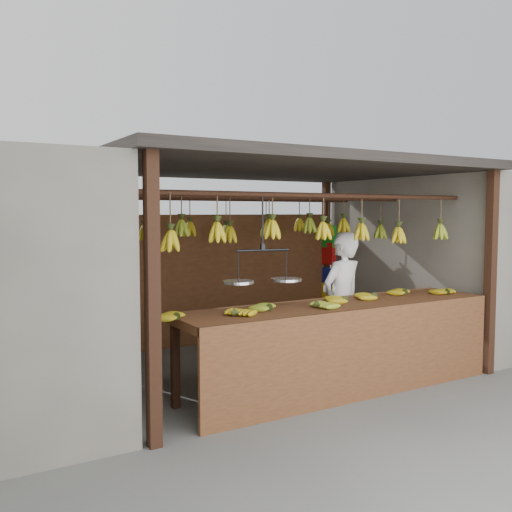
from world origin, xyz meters
TOP-DOWN VIEW (x-y plane):
  - ground at (0.00, 0.00)m, footprint 80.00×80.00m
  - stall at (0.00, 0.33)m, footprint 4.30×3.30m
  - neighbor_right at (3.60, 0.00)m, footprint 3.00×3.00m
  - counter at (0.14, -1.23)m, footprint 3.67×0.80m
  - hanging_bananas at (0.00, 0.01)m, footprint 3.63×2.23m
  - balance_scale at (-0.70, -1.00)m, footprint 0.79×0.36m
  - vendor at (0.60, -0.60)m, footprint 0.65×0.50m
  - bag_bundles at (1.94, 1.35)m, footprint 0.08×0.26m

SIDE VIEW (x-z plane):
  - ground at x=0.00m, z-range 0.00..0.00m
  - counter at x=0.14m, z-range 0.23..1.19m
  - vendor at x=0.60m, z-range 0.00..1.61m
  - bag_bundles at x=1.94m, z-range 0.39..1.62m
  - neighbor_right at x=3.60m, z-range 0.00..2.30m
  - balance_scale at x=-0.70m, z-range 0.79..1.63m
  - hanging_bananas at x=0.00m, z-range 1.43..1.81m
  - stall at x=0.00m, z-range 0.77..3.17m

